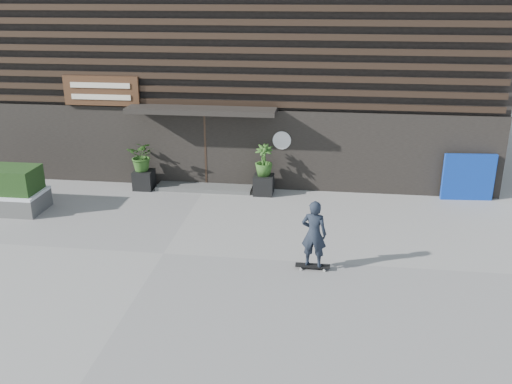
# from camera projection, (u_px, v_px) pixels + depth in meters

# --- Properties ---
(ground) EXTENTS (80.00, 80.00, 0.00)m
(ground) POSITION_uv_depth(u_px,v_px,m) (163.00, 253.00, 13.27)
(ground) COLOR gray
(ground) RESTS_ON ground
(entrance_step) EXTENTS (3.00, 0.80, 0.12)m
(entrance_step) POSITION_uv_depth(u_px,v_px,m) (205.00, 187.00, 17.53)
(entrance_step) COLOR #4C4C49
(entrance_step) RESTS_ON ground
(planter_pot_left) EXTENTS (0.60, 0.60, 0.60)m
(planter_pot_left) POSITION_uv_depth(u_px,v_px,m) (144.00, 180.00, 17.49)
(planter_pot_left) COLOR black
(planter_pot_left) RESTS_ON ground
(bamboo_left) EXTENTS (0.86, 0.75, 0.96)m
(bamboo_left) POSITION_uv_depth(u_px,v_px,m) (142.00, 156.00, 17.22)
(bamboo_left) COLOR #2D591E
(bamboo_left) RESTS_ON planter_pot_left
(planter_pot_right) EXTENTS (0.60, 0.60, 0.60)m
(planter_pot_right) POSITION_uv_depth(u_px,v_px,m) (264.00, 185.00, 17.03)
(planter_pot_right) COLOR black
(planter_pot_right) RESTS_ON ground
(bamboo_right) EXTENTS (0.54, 0.54, 0.96)m
(bamboo_right) POSITION_uv_depth(u_px,v_px,m) (264.00, 160.00, 16.77)
(bamboo_right) COLOR #2D591E
(bamboo_right) RESTS_ON planter_pot_right
(blue_tarp) EXTENTS (1.51, 0.23, 1.42)m
(blue_tarp) POSITION_uv_depth(u_px,v_px,m) (468.00, 177.00, 16.44)
(blue_tarp) COLOR #0C2F9C
(blue_tarp) RESTS_ON ground
(building) EXTENTS (18.00, 11.00, 8.00)m
(building) POSITION_uv_depth(u_px,v_px,m) (231.00, 44.00, 21.18)
(building) COLOR black
(building) RESTS_ON ground
(skateboarder) EXTENTS (0.78, 0.46, 1.64)m
(skateboarder) POSITION_uv_depth(u_px,v_px,m) (314.00, 234.00, 12.24)
(skateboarder) COLOR black
(skateboarder) RESTS_ON ground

